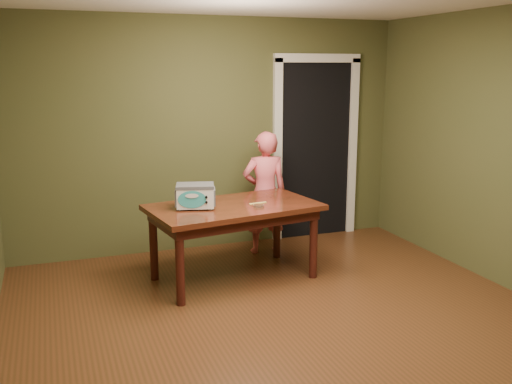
{
  "coord_description": "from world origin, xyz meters",
  "views": [
    {
      "loc": [
        -1.73,
        -3.69,
        2.05
      ],
      "look_at": [
        -0.01,
        1.0,
        0.95
      ],
      "focal_mm": 40.0,
      "sensor_mm": 36.0,
      "label": 1
    }
  ],
  "objects": [
    {
      "name": "toy_oven",
      "position": [
        -0.47,
        1.39,
        0.87
      ],
      "size": [
        0.42,
        0.33,
        0.23
      ],
      "rotation": [
        0.0,
        0.0,
        -0.26
      ],
      "color": "#4C4F54",
      "rests_on": "dining_table"
    },
    {
      "name": "baking_pan",
      "position": [
        0.1,
        1.23,
        0.76
      ],
      "size": [
        0.1,
        0.1,
        0.02
      ],
      "color": "silver",
      "rests_on": "dining_table"
    },
    {
      "name": "room_shell",
      "position": [
        0.0,
        0.0,
        1.71
      ],
      "size": [
        4.52,
        5.02,
        2.61
      ],
      "color": "#474927",
      "rests_on": "ground"
    },
    {
      "name": "child",
      "position": [
        0.49,
        2.07,
        0.68
      ],
      "size": [
        0.54,
        0.39,
        1.37
      ],
      "primitive_type": "imported",
      "rotation": [
        0.0,
        0.0,
        3.01
      ],
      "color": "#ED616D",
      "rests_on": "floor"
    },
    {
      "name": "spatula",
      "position": [
        0.14,
        1.36,
        0.75
      ],
      "size": [
        0.18,
        0.05,
        0.01
      ],
      "primitive_type": "cube",
      "rotation": [
        0.0,
        0.0,
        0.12
      ],
      "color": "#FBE46D",
      "rests_on": "dining_table"
    },
    {
      "name": "doorway",
      "position": [
        1.3,
        2.78,
        1.06
      ],
      "size": [
        1.1,
        0.66,
        2.25
      ],
      "color": "black",
      "rests_on": "ground"
    },
    {
      "name": "dining_table",
      "position": [
        -0.1,
        1.39,
        0.65
      ],
      "size": [
        1.72,
        1.13,
        0.75
      ],
      "rotation": [
        0.0,
        0.0,
        0.15
      ],
      "color": "#37180C",
      "rests_on": "floor"
    },
    {
      "name": "floor",
      "position": [
        0.0,
        0.0,
        0.0
      ],
      "size": [
        5.0,
        5.0,
        0.0
      ],
      "primitive_type": "plane",
      "color": "#532C17",
      "rests_on": "ground"
    }
  ]
}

